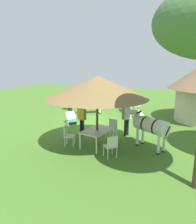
{
  "coord_description": "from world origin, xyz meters",
  "views": [
    {
      "loc": [
        11.14,
        4.82,
        3.58
      ],
      "look_at": [
        1.12,
        0.47,
        1.0
      ],
      "focal_mm": 33.87,
      "sensor_mm": 36.0,
      "label": 1
    }
  ],
  "objects_px": {
    "patio_chair_near_lawn": "(112,127)",
    "zebra_nearest_camera": "(133,100)",
    "zebra_by_umbrella": "(150,125)",
    "zebra_toward_hut": "(91,101)",
    "guest_beside_umbrella": "(127,116)",
    "patio_chair_near_hut": "(111,145)",
    "shade_umbrella": "(97,87)",
    "standing_watcher": "(70,97)",
    "patio_chair_east_end": "(68,134)",
    "guest_behind_table": "(82,116)",
    "patio_dining_table": "(97,132)",
    "striped_lounge_chair": "(71,119)"
  },
  "relations": [
    {
      "from": "patio_chair_near_lawn",
      "to": "zebra_nearest_camera",
      "type": "height_order",
      "value": "zebra_nearest_camera"
    },
    {
      "from": "zebra_by_umbrella",
      "to": "zebra_toward_hut",
      "type": "bearing_deg",
      "value": 77.8
    },
    {
      "from": "guest_beside_umbrella",
      "to": "patio_chair_near_hut",
      "type": "bearing_deg",
      "value": -142.27
    },
    {
      "from": "shade_umbrella",
      "to": "standing_watcher",
      "type": "relative_size",
      "value": 2.45
    },
    {
      "from": "patio_chair_east_end",
      "to": "guest_behind_table",
      "type": "bearing_deg",
      "value": 163.95
    },
    {
      "from": "patio_chair_near_lawn",
      "to": "zebra_toward_hut",
      "type": "distance_m",
      "value": 5.02
    },
    {
      "from": "patio_chair_east_end",
      "to": "guest_behind_table",
      "type": "relative_size",
      "value": 0.58
    },
    {
      "from": "patio_chair_near_lawn",
      "to": "guest_beside_umbrella",
      "type": "bearing_deg",
      "value": -124.05
    },
    {
      "from": "guest_beside_umbrella",
      "to": "shade_umbrella",
      "type": "bearing_deg",
      "value": -168.98
    },
    {
      "from": "patio_chair_near_hut",
      "to": "zebra_by_umbrella",
      "type": "relative_size",
      "value": 0.47
    },
    {
      "from": "patio_dining_table",
      "to": "patio_chair_near_lawn",
      "type": "height_order",
      "value": "patio_chair_near_lawn"
    },
    {
      "from": "striped_lounge_chair",
      "to": "zebra_by_umbrella",
      "type": "height_order",
      "value": "zebra_by_umbrella"
    },
    {
      "from": "patio_chair_near_lawn",
      "to": "zebra_toward_hut",
      "type": "xyz_separation_m",
      "value": [
        -4.0,
        -3.0,
        0.39
      ]
    },
    {
      "from": "guest_behind_table",
      "to": "zebra_toward_hut",
      "type": "xyz_separation_m",
      "value": [
        -4.16,
        -1.45,
        -0.02
      ]
    },
    {
      "from": "guest_behind_table",
      "to": "striped_lounge_chair",
      "type": "relative_size",
      "value": 1.65
    },
    {
      "from": "shade_umbrella",
      "to": "patio_dining_table",
      "type": "xyz_separation_m",
      "value": [
        0.0,
        0.0,
        -1.94
      ]
    },
    {
      "from": "shade_umbrella",
      "to": "zebra_toward_hut",
      "type": "relative_size",
      "value": 2.44
    },
    {
      "from": "shade_umbrella",
      "to": "standing_watcher",
      "type": "xyz_separation_m",
      "value": [
        -5.53,
        -4.66,
        -1.56
      ]
    },
    {
      "from": "shade_umbrella",
      "to": "striped_lounge_chair",
      "type": "height_order",
      "value": "shade_umbrella"
    },
    {
      "from": "patio_chair_near_hut",
      "to": "guest_beside_umbrella",
      "type": "relative_size",
      "value": 0.53
    },
    {
      "from": "zebra_toward_hut",
      "to": "patio_chair_near_hut",
      "type": "bearing_deg",
      "value": 172.62
    },
    {
      "from": "patio_chair_near_lawn",
      "to": "guest_behind_table",
      "type": "relative_size",
      "value": 0.58
    },
    {
      "from": "guest_beside_umbrella",
      "to": "zebra_nearest_camera",
      "type": "height_order",
      "value": "guest_beside_umbrella"
    },
    {
      "from": "striped_lounge_chair",
      "to": "patio_dining_table",
      "type": "bearing_deg",
      "value": 95.34
    },
    {
      "from": "patio_chair_near_hut",
      "to": "patio_dining_table",
      "type": "bearing_deg",
      "value": 90.0
    },
    {
      "from": "guest_beside_umbrella",
      "to": "striped_lounge_chair",
      "type": "distance_m",
      "value": 3.73
    },
    {
      "from": "guest_behind_table",
      "to": "zebra_nearest_camera",
      "type": "relative_size",
      "value": 0.78
    },
    {
      "from": "zebra_nearest_camera",
      "to": "patio_chair_near_lawn",
      "type": "bearing_deg",
      "value": -121.96
    },
    {
      "from": "patio_chair_near_hut",
      "to": "zebra_nearest_camera",
      "type": "xyz_separation_m",
      "value": [
        -7.13,
        -1.02,
        0.5
      ]
    },
    {
      "from": "patio_chair_near_hut",
      "to": "zebra_nearest_camera",
      "type": "distance_m",
      "value": 7.22
    },
    {
      "from": "patio_chair_east_end",
      "to": "standing_watcher",
      "type": "xyz_separation_m",
      "value": [
        -5.98,
        -3.46,
        0.52
      ]
    },
    {
      "from": "patio_dining_table",
      "to": "patio_chair_east_end",
      "type": "bearing_deg",
      "value": -69.43
    },
    {
      "from": "patio_chair_east_end",
      "to": "patio_chair_near_lawn",
      "type": "relative_size",
      "value": 1.0
    },
    {
      "from": "zebra_nearest_camera",
      "to": "zebra_by_umbrella",
      "type": "bearing_deg",
      "value": -103.99
    },
    {
      "from": "shade_umbrella",
      "to": "zebra_toward_hut",
      "type": "distance_m",
      "value": 6.19
    },
    {
      "from": "shade_umbrella",
      "to": "zebra_toward_hut",
      "type": "bearing_deg",
      "value": -152.23
    },
    {
      "from": "patio_dining_table",
      "to": "zebra_by_umbrella",
      "type": "xyz_separation_m",
      "value": [
        -0.67,
        2.11,
        0.35
      ]
    },
    {
      "from": "patio_chair_near_lawn",
      "to": "zebra_by_umbrella",
      "type": "distance_m",
      "value": 2.04
    },
    {
      "from": "zebra_nearest_camera",
      "to": "guest_behind_table",
      "type": "bearing_deg",
      "value": -139.06
    },
    {
      "from": "standing_watcher",
      "to": "zebra_toward_hut",
      "type": "bearing_deg",
      "value": 146.22
    },
    {
      "from": "patio_chair_east_end",
      "to": "striped_lounge_chair",
      "type": "relative_size",
      "value": 0.95
    },
    {
      "from": "patio_dining_table",
      "to": "standing_watcher",
      "type": "height_order",
      "value": "standing_watcher"
    },
    {
      "from": "patio_chair_near_lawn",
      "to": "patio_chair_east_end",
      "type": "bearing_deg",
      "value": 60.28
    },
    {
      "from": "patio_chair_east_end",
      "to": "zebra_by_umbrella",
      "type": "distance_m",
      "value": 3.54
    },
    {
      "from": "patio_chair_east_end",
      "to": "zebra_toward_hut",
      "type": "xyz_separation_m",
      "value": [
        -5.73,
        -1.57,
        0.39
      ]
    },
    {
      "from": "shade_umbrella",
      "to": "patio_chair_near_lawn",
      "type": "distance_m",
      "value": 2.45
    },
    {
      "from": "patio_dining_table",
      "to": "zebra_by_umbrella",
      "type": "relative_size",
      "value": 0.85
    },
    {
      "from": "patio_dining_table",
      "to": "patio_chair_near_lawn",
      "type": "bearing_deg",
      "value": 170.01
    },
    {
      "from": "shade_umbrella",
      "to": "patio_chair_near_hut",
      "type": "distance_m",
      "value": 2.45
    },
    {
      "from": "zebra_toward_hut",
      "to": "shade_umbrella",
      "type": "bearing_deg",
      "value": 169.05
    }
  ]
}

